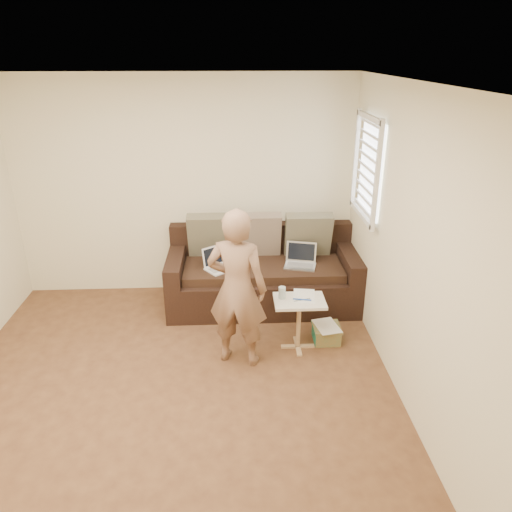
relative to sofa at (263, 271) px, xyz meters
name	(u,v)px	position (x,y,z in m)	size (l,w,h in m)	color
floor	(172,405)	(-0.90, -1.77, -0.42)	(4.50, 4.50, 0.00)	#4E2F1D
ceiling	(144,86)	(-0.90, -1.77, 2.18)	(4.50, 4.50, 0.00)	white
wall_back	(185,189)	(-0.90, 0.48, 0.87)	(4.00, 4.00, 0.00)	beige
wall_right	(420,263)	(1.10, -1.77, 0.87)	(4.50, 4.50, 0.00)	beige
window_blinds	(367,168)	(1.05, -0.27, 1.28)	(0.12, 0.88, 1.08)	white
sofa	(263,271)	(0.00, 0.00, 0.00)	(2.20, 0.95, 0.85)	black
pillow_left	(211,235)	(-0.60, 0.25, 0.37)	(0.55, 0.14, 0.55)	brown
pillow_mid	(258,235)	(-0.05, 0.24, 0.37)	(0.55, 0.14, 0.55)	#756053
pillow_right	(308,235)	(0.55, 0.21, 0.37)	(0.55, 0.14, 0.55)	brown
laptop_silver	(300,267)	(0.42, -0.11, 0.10)	(0.35, 0.25, 0.23)	#B7BABC
laptop_white	(222,269)	(-0.48, -0.13, 0.10)	(0.34, 0.25, 0.25)	white
person	(237,289)	(-0.31, -1.13, 0.36)	(0.57, 0.39, 1.56)	brown
side_table	(299,324)	(0.30, -0.96, -0.15)	(0.50, 0.35, 0.55)	silver
drinking_glass	(282,293)	(0.13, -0.91, 0.19)	(0.07, 0.07, 0.12)	silver
scissors	(302,300)	(0.32, -0.97, 0.14)	(0.18, 0.10, 0.02)	silver
paper_on_table	(304,296)	(0.36, -0.88, 0.13)	(0.21, 0.30, 0.00)	white
striped_box	(326,333)	(0.61, -0.85, -0.34)	(0.28, 0.28, 0.18)	#CD661E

